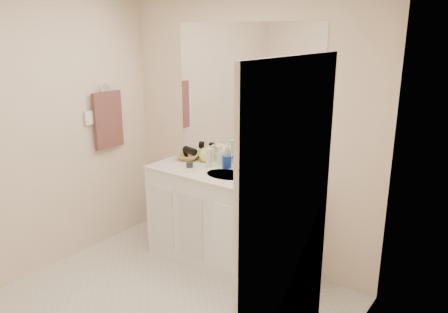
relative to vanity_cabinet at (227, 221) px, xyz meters
The scene contains 27 objects.
wall_back 0.82m from the vanity_cabinet, 90.00° to the left, with size 2.60×0.02×2.40m, color #FBE2C4.
wall_left 1.83m from the vanity_cabinet, 141.75° to the right, with size 0.02×2.60×2.40m, color #FBE2C4.
wall_right 1.83m from the vanity_cabinet, 38.25° to the right, with size 0.02×2.60×2.40m, color #FBE2C4.
vanity_cabinet is the anchor object (origin of this frame).
countertop 0.44m from the vanity_cabinet, ahead, with size 1.52×0.57×0.03m, color silver.
backsplash 0.56m from the vanity_cabinet, 90.00° to the left, with size 1.52×0.03×0.08m, color silver.
sink_basin 0.44m from the vanity_cabinet, 90.00° to the right, with size 0.37×0.37×0.02m, color beige.
faucet 0.53m from the vanity_cabinet, 90.00° to the left, with size 0.02×0.02×0.11m, color silver.
mirror 1.17m from the vanity_cabinet, 90.00° to the left, with size 1.48×0.01×1.20m, color white.
blue_mug 0.54m from the vanity_cabinet, 127.81° to the left, with size 0.09×0.09×0.12m, color navy.
tan_cup 0.55m from the vanity_cabinet, 33.60° to the left, with size 0.07×0.07×0.09m, color #C9C08E.
toothbrush 0.65m from the vanity_cabinet, 32.26° to the left, with size 0.01×0.01×0.18m, color #EE3E61.
mouthwash_bottle 0.66m from the vanity_cabinet, ahead, with size 0.07×0.07×0.17m, color #0D9C8B.
soap_dish 0.63m from the vanity_cabinet, 14.78° to the right, with size 0.11×0.08×0.01m, color white.
green_soap 0.64m from the vanity_cabinet, 14.78° to the right, with size 0.07×0.05×0.03m, color #7EC02E.
orange_comb 0.56m from the vanity_cabinet, 35.29° to the right, with size 0.11×0.02×0.00m, color orange.
dark_jar 0.62m from the vanity_cabinet, behind, with size 0.06×0.06×0.04m, color #252529.
extra_white_bottle 0.60m from the vanity_cabinet, 165.93° to the left, with size 0.05×0.05×0.17m, color silver.
soap_bottle_white 0.62m from the vanity_cabinet, 136.58° to the left, with size 0.07×0.07×0.17m, color silver.
soap_bottle_cream 0.70m from the vanity_cabinet, 151.50° to the left, with size 0.09×0.09×0.19m, color #FFF4CF.
soap_bottle_yellow 0.69m from the vanity_cabinet, 154.48° to the left, with size 0.14×0.14×0.18m, color #F2E95E.
wicker_basket 0.75m from the vanity_cabinet, 166.59° to the left, with size 0.23×0.23×0.06m, color #AE8D46.
hair_dryer 0.78m from the vanity_cabinet, 166.12° to the left, with size 0.07×0.07×0.14m, color black.
towel_ring 1.71m from the vanity_cabinet, 168.86° to the right, with size 0.11×0.11×0.01m, color silver.
hand_towel 1.52m from the vanity_cabinet, 168.69° to the right, with size 0.04×0.32×0.55m, color #432624.
switch_plate 1.61m from the vanity_cabinet, 160.52° to the right, with size 0.01×0.09×0.13m, color white.
door 1.94m from the vanity_cabinet, 45.81° to the right, with size 0.02×0.82×2.00m, color white.
Camera 1 is at (2.12, -1.92, 2.10)m, focal length 35.00 mm.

